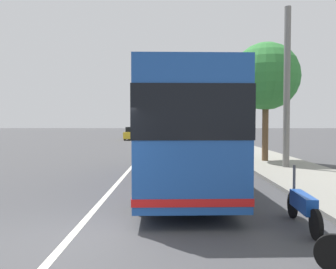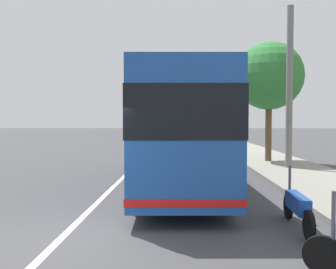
% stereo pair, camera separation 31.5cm
% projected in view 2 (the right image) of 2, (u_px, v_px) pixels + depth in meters
% --- Properties ---
extents(ground_plane, '(220.00, 220.00, 0.00)m').
position_uv_depth(ground_plane, '(57.00, 242.00, 6.37)').
color(ground_plane, '#424244').
extents(sidewalk_curb, '(110.00, 3.60, 0.14)m').
position_uv_depth(sidewalk_curb, '(287.00, 168.00, 16.10)').
color(sidewalk_curb, gray).
rests_on(sidewalk_curb, ground).
extents(lane_divider_line, '(110.00, 0.16, 0.01)m').
position_uv_depth(lane_divider_line, '(132.00, 168.00, 16.35)').
color(lane_divider_line, silver).
rests_on(lane_divider_line, ground).
extents(coach_bus, '(10.28, 2.85, 3.59)m').
position_uv_depth(coach_bus, '(178.00, 128.00, 11.88)').
color(coach_bus, '#1E4C9E').
rests_on(coach_bus, ground).
extents(motorcycle_nearest_curb, '(2.07, 0.30, 1.24)m').
position_uv_depth(motorcycle_nearest_curb, '(297.00, 207.00, 7.17)').
color(motorcycle_nearest_curb, black).
rests_on(motorcycle_nearest_curb, ground).
extents(car_ahead_same_lane, '(4.44, 2.07, 1.56)m').
position_uv_depth(car_ahead_same_lane, '(140.00, 134.00, 42.28)').
color(car_ahead_same_lane, gold).
rests_on(car_ahead_same_lane, ground).
extents(car_behind_bus, '(4.75, 2.04, 1.55)m').
position_uv_depth(car_behind_bus, '(176.00, 134.00, 42.64)').
color(car_behind_bus, black).
rests_on(car_behind_bus, ground).
extents(car_side_street, '(4.55, 2.02, 1.50)m').
position_uv_depth(car_side_street, '(155.00, 131.00, 56.23)').
color(car_side_street, silver).
rests_on(car_side_street, ground).
extents(roadside_tree_mid_block, '(3.56, 3.56, 6.41)m').
position_uv_depth(roadside_tree_mid_block, '(269.00, 76.00, 18.16)').
color(roadside_tree_mid_block, brown).
rests_on(roadside_tree_mid_block, ground).
extents(utility_pole, '(0.29, 0.29, 7.43)m').
position_uv_depth(utility_pole, '(289.00, 89.00, 15.59)').
color(utility_pole, slate).
rests_on(utility_pole, ground).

